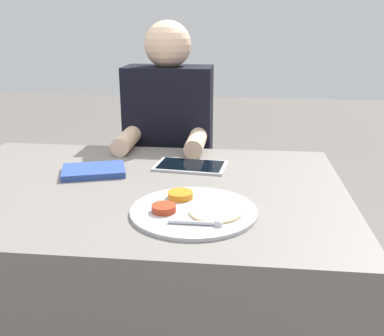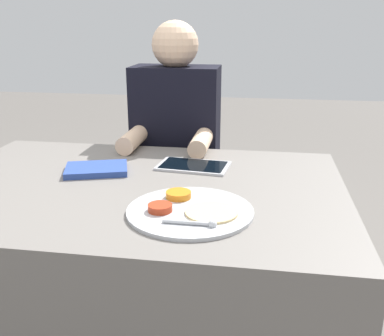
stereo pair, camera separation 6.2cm
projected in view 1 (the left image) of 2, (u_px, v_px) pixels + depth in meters
dining_table at (138, 286)px, 1.48m from camera, size 1.28×0.87×0.70m
thali_tray at (193, 210)px, 1.17m from camera, size 0.33×0.33×0.03m
red_notebook at (94, 171)px, 1.47m from camera, size 0.23×0.19×0.02m
tablet_device at (191, 166)px, 1.54m from camera, size 0.25×0.17×0.01m
person_diner at (170, 169)px, 1.97m from camera, size 0.36×0.42×1.18m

